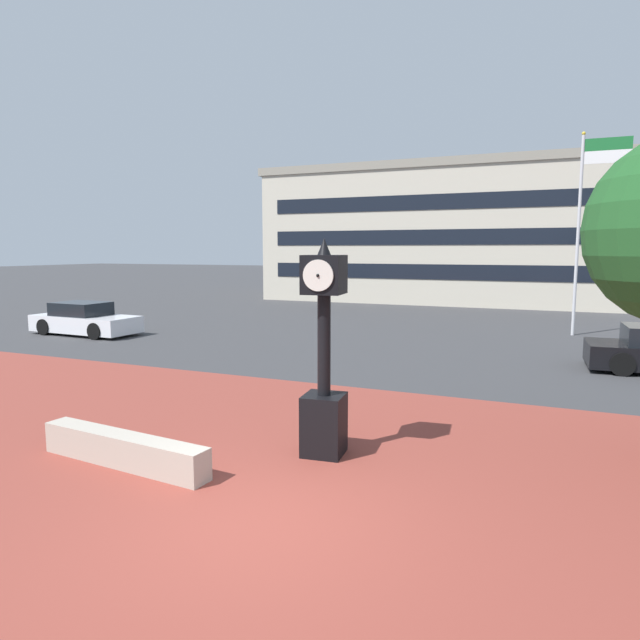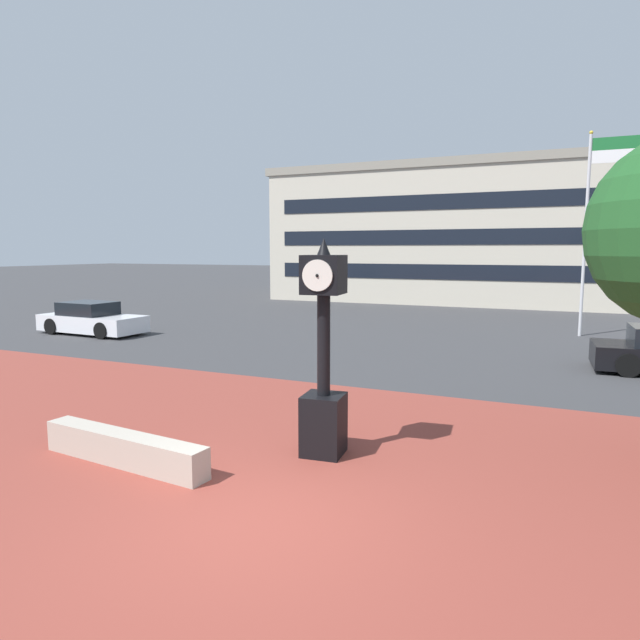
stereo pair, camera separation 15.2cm
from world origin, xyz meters
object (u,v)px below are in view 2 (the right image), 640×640
at_px(street_clock, 324,366).
at_px(flagpole_primary, 593,215).
at_px(car_street_mid, 92,320).
at_px(civic_building, 457,235).

relative_size(street_clock, flagpole_primary, 0.45).
bearing_deg(car_street_mid, civic_building, 157.05).
distance_m(street_clock, civic_building, 30.91).
bearing_deg(civic_building, street_clock, -83.41).
height_order(street_clock, car_street_mid, street_clock).
bearing_deg(street_clock, car_street_mid, 142.47).
xyz_separation_m(street_clock, car_street_mid, (-13.85, 8.46, -0.92)).
xyz_separation_m(car_street_mid, civic_building, (10.32, 22.12, 3.78)).
bearing_deg(civic_building, flagpole_primary, -62.17).
bearing_deg(street_clock, flagpole_primary, 68.77).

